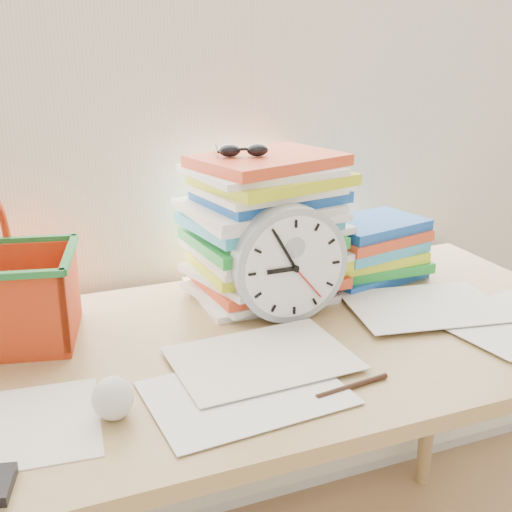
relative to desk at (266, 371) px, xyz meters
name	(u,v)px	position (x,y,z in m)	size (l,w,h in m)	color
curtain	(200,36)	(0.00, 0.38, 0.62)	(2.40, 0.01, 2.50)	white
desk	(266,371)	(0.00, 0.00, 0.00)	(1.40, 0.70, 0.75)	#9C7C49
paper_stack	(265,227)	(0.08, 0.20, 0.23)	(0.33, 0.27, 0.31)	white
clock	(289,264)	(0.07, 0.06, 0.19)	(0.24, 0.24, 0.05)	#A0A9AF
sunglasses	(244,150)	(0.03, 0.20, 0.40)	(0.12, 0.10, 0.03)	black
book_stack	(368,251)	(0.34, 0.20, 0.15)	(0.28, 0.21, 0.14)	white
crumpled_ball	(112,398)	(-0.32, -0.16, 0.11)	(0.07, 0.07, 0.07)	silver
pen	(352,386)	(0.06, -0.23, 0.08)	(0.01, 0.01, 0.14)	black
scattered_papers	(267,334)	(0.00, 0.00, 0.08)	(1.26, 0.42, 0.02)	white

